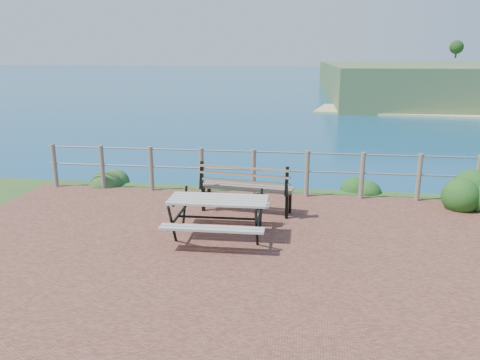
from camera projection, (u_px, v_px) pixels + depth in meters
The scene contains 8 objects.
ground at pixel (229, 258), 7.06m from camera, with size 10.00×7.00×0.12m, color brown.
ocean at pixel (303, 64), 198.62m from camera, with size 1200.00×1200.00×0.00m, color #136677.
safety_railing at pixel (253, 170), 10.12m from camera, with size 9.40×0.10×1.00m.
picnic_table at pixel (218, 214), 7.69m from camera, with size 1.62×1.39×0.68m.
park_bench at pixel (247, 180), 8.94m from camera, with size 1.83×0.69×1.01m.
shrub_right_edge at pixel (470, 206), 9.51m from camera, with size 0.94×0.94×1.34m, color #1D4916.
shrub_lip_west at pixel (115, 184), 11.18m from camera, with size 0.79×0.79×0.53m, color #1C4C20.
shrub_lip_east at pixel (359, 189), 10.72m from camera, with size 0.70×0.70×0.42m, color #1D4916.
Camera 1 is at (1.05, -6.44, 2.94)m, focal length 35.00 mm.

